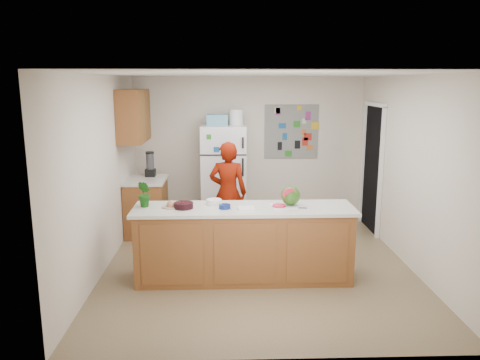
{
  "coord_description": "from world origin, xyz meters",
  "views": [
    {
      "loc": [
        -0.43,
        -5.96,
        2.4
      ],
      "look_at": [
        -0.22,
        0.2,
        1.11
      ],
      "focal_mm": 35.0,
      "sensor_mm": 36.0,
      "label": 1
    }
  ],
  "objects_px": {
    "person": "(228,193)",
    "cherry_bowl": "(184,205)",
    "refrigerator": "(224,175)",
    "watermelon": "(291,196)"
  },
  "relations": [
    {
      "from": "refrigerator",
      "to": "watermelon",
      "type": "xyz_separation_m",
      "value": [
        0.82,
        -2.33,
        0.2
      ]
    },
    {
      "from": "person",
      "to": "watermelon",
      "type": "height_order",
      "value": "person"
    },
    {
      "from": "refrigerator",
      "to": "person",
      "type": "bearing_deg",
      "value": -86.13
    },
    {
      "from": "person",
      "to": "watermelon",
      "type": "bearing_deg",
      "value": 126.44
    },
    {
      "from": "person",
      "to": "cherry_bowl",
      "type": "xyz_separation_m",
      "value": [
        -0.54,
        -1.4,
        0.18
      ]
    },
    {
      "from": "refrigerator",
      "to": "watermelon",
      "type": "height_order",
      "value": "refrigerator"
    },
    {
      "from": "cherry_bowl",
      "to": "watermelon",
      "type": "bearing_deg",
      "value": 3.01
    },
    {
      "from": "watermelon",
      "to": "refrigerator",
      "type": "bearing_deg",
      "value": 109.4
    },
    {
      "from": "refrigerator",
      "to": "person",
      "type": "relative_size",
      "value": 1.1
    },
    {
      "from": "person",
      "to": "refrigerator",
      "type": "bearing_deg",
      "value": -79.2
    }
  ]
}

